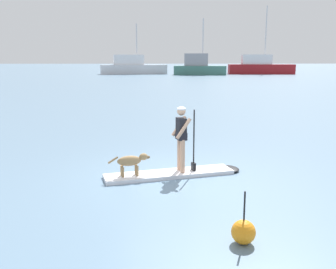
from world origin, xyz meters
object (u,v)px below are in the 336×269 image
at_px(person_paddler, 182,134).
at_px(dog, 131,161).
at_px(paddleboard, 178,173).
at_px(moored_boat_center, 199,67).
at_px(moored_boat_port, 260,67).
at_px(marker_buoy, 243,232).
at_px(moored_boat_starboard, 132,67).

distance_m(person_paddler, dog, 1.47).
height_order(paddleboard, dog, dog).
height_order(moored_boat_center, moored_boat_port, moored_boat_port).
height_order(dog, marker_buoy, marker_buoy).
relative_size(dog, marker_buoy, 1.17).
xyz_separation_m(dog, moored_boat_port, (20.53, 64.14, 0.93)).
height_order(paddleboard, person_paddler, person_paddler).
relative_size(moored_boat_starboard, moored_boat_center, 1.28).
relative_size(paddleboard, marker_buoy, 4.09).
xyz_separation_m(paddleboard, moored_boat_port, (19.35, 63.83, 1.35)).
height_order(dog, moored_boat_center, moored_boat_center).
relative_size(moored_boat_starboard, moored_boat_port, 1.01).
bearing_deg(dog, person_paddler, 14.71).
xyz_separation_m(moored_boat_starboard, moored_boat_port, (24.30, -0.07, 0.03)).
distance_m(paddleboard, moored_boat_center, 60.95).
xyz_separation_m(person_paddler, moored_boat_center, (7.16, 60.48, 0.34)).
bearing_deg(moored_boat_center, marker_buoy, -95.68).
relative_size(paddleboard, moored_boat_port, 0.30).
relative_size(moored_boat_starboard, marker_buoy, 14.02).
height_order(person_paddler, moored_boat_starboard, moored_boat_starboard).
distance_m(moored_boat_port, marker_buoy, 70.12).
bearing_deg(paddleboard, dog, -165.29).
height_order(moored_boat_port, marker_buoy, moored_boat_port).
relative_size(moored_boat_center, moored_boat_port, 0.79).
xyz_separation_m(moored_boat_starboard, marker_buoy, (5.82, -67.70, -1.17)).
bearing_deg(paddleboard, moored_boat_port, 73.14).
relative_size(paddleboard, dog, 3.51).
relative_size(paddleboard, moored_boat_starboard, 0.29).
height_order(moored_boat_starboard, moored_boat_port, moored_boat_port).
relative_size(dog, moored_boat_port, 0.08).
relative_size(person_paddler, moored_boat_starboard, 0.13).
bearing_deg(moored_boat_starboard, moored_boat_center, -15.55).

